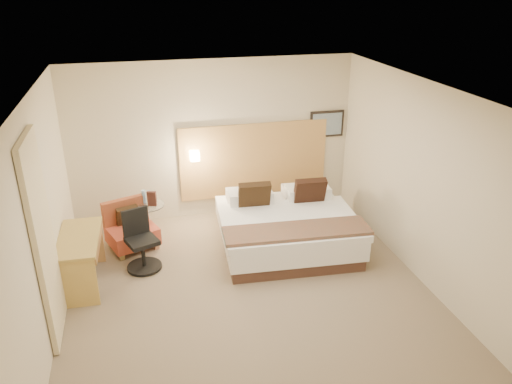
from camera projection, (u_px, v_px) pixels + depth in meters
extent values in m
cube|color=#806D56|center=(248.00, 292.00, 6.73)|extent=(4.80, 5.00, 0.02)
cube|color=white|center=(246.00, 91.00, 5.64)|extent=(4.80, 5.00, 0.02)
cube|color=beige|center=(213.00, 140.00, 8.42)|extent=(4.80, 0.02, 2.70)
cube|color=beige|center=(318.00, 328.00, 3.96)|extent=(4.80, 0.02, 2.70)
cube|color=beige|center=(40.00, 221.00, 5.65)|extent=(0.02, 5.00, 2.70)
cube|color=beige|center=(421.00, 182.00, 6.72)|extent=(0.02, 5.00, 2.70)
cube|color=tan|center=(254.00, 160.00, 8.70)|extent=(2.60, 0.04, 1.30)
cube|color=black|center=(327.00, 124.00, 8.78)|extent=(0.62, 0.03, 0.47)
cube|color=gray|center=(327.00, 124.00, 8.76)|extent=(0.54, 0.01, 0.39)
cylinder|color=silver|center=(194.00, 155.00, 8.34)|extent=(0.02, 0.12, 0.02)
cube|color=#FEECC6|center=(195.00, 156.00, 8.28)|extent=(0.15, 0.15, 0.15)
cube|color=beige|center=(44.00, 242.00, 5.49)|extent=(0.06, 0.90, 2.42)
cylinder|color=#9BC8F0|center=(144.00, 197.00, 7.85)|extent=(0.08, 0.08, 0.21)
cylinder|color=#80A2C6|center=(149.00, 197.00, 7.84)|extent=(0.08, 0.08, 0.21)
cube|color=#3D1E19|center=(152.00, 199.00, 7.76)|extent=(0.15, 0.10, 0.24)
cube|color=#452B22|center=(285.00, 239.00, 7.85)|extent=(2.05, 2.05, 0.18)
cube|color=white|center=(286.00, 226.00, 7.75)|extent=(2.12, 2.12, 0.30)
cube|color=white|center=(290.00, 223.00, 7.42)|extent=(2.14, 1.57, 0.10)
cube|color=silver|center=(248.00, 195.00, 8.24)|extent=(0.72, 0.42, 0.18)
cube|color=white|center=(304.00, 191.00, 8.39)|extent=(0.72, 0.42, 0.18)
cube|color=white|center=(250.00, 196.00, 7.97)|extent=(0.72, 0.42, 0.18)
cube|color=white|center=(308.00, 192.00, 8.12)|extent=(0.72, 0.42, 0.18)
cube|color=black|center=(254.00, 196.00, 7.76)|extent=(0.51, 0.30, 0.51)
cube|color=black|center=(310.00, 192.00, 7.91)|extent=(0.51, 0.30, 0.51)
cube|color=#B54925|center=(297.00, 231.00, 7.03)|extent=(2.12, 0.69, 0.05)
cube|color=#A3854C|center=(122.00, 257.00, 7.46)|extent=(0.09, 0.09, 0.09)
cube|color=tan|center=(157.00, 246.00, 7.74)|extent=(0.09, 0.09, 0.09)
cube|color=tan|center=(111.00, 243.00, 7.83)|extent=(0.09, 0.09, 0.09)
cube|color=tan|center=(144.00, 234.00, 8.11)|extent=(0.09, 0.09, 0.09)
cube|color=#B74731|center=(133.00, 235.00, 7.72)|extent=(0.86, 0.81, 0.26)
cube|color=brown|center=(124.00, 210.00, 7.78)|extent=(0.69, 0.34, 0.39)
cube|color=black|center=(127.00, 216.00, 7.73)|extent=(0.37, 0.27, 0.34)
cylinder|color=silver|center=(150.00, 237.00, 8.07)|extent=(0.47, 0.47, 0.02)
cylinder|color=silver|center=(149.00, 222.00, 7.95)|extent=(0.06, 0.06, 0.56)
cylinder|color=white|center=(147.00, 205.00, 7.83)|extent=(0.70, 0.70, 0.01)
cube|color=#AC8E43|center=(78.00, 238.00, 6.62)|extent=(0.57, 1.17, 0.04)
cube|color=tan|center=(78.00, 284.00, 6.28)|extent=(0.48, 0.06, 0.68)
cube|color=tan|center=(86.00, 243.00, 7.25)|extent=(0.48, 0.06, 0.68)
cube|color=#A37640|center=(83.00, 243.00, 6.66)|extent=(0.47, 1.09, 0.10)
cylinder|color=black|center=(145.00, 267.00, 7.23)|extent=(0.64, 0.64, 0.04)
cylinder|color=black|center=(143.00, 254.00, 7.15)|extent=(0.07, 0.07, 0.38)
cube|color=black|center=(142.00, 241.00, 7.06)|extent=(0.52, 0.52, 0.07)
cube|color=black|center=(135.00, 221.00, 7.11)|extent=(0.38, 0.18, 0.40)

